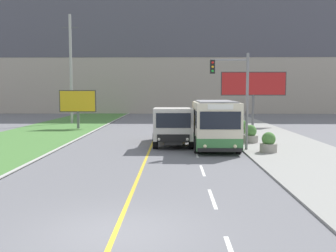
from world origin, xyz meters
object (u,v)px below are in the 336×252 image
Objects in this scene: traffic_light_mast at (236,89)px; city_bus at (215,125)px; utility_pole_far at (71,69)px; planter_round_near at (269,143)px; billboard_large at (253,85)px; planter_round_third at (243,129)px; dump_truck at (173,127)px; billboard_small at (78,102)px; planter_round_far at (234,124)px; planter_round_second at (250,135)px.

city_bus is at bearing 155.79° from traffic_light_mast.
utility_pole_far is 10.24× the size of planter_round_near.
billboard_large is 9.75m from planter_round_third.
dump_truck is 4.80m from traffic_light_mast.
traffic_light_mast is at bearing -46.86° from billboard_small.
planter_round_far is (5.41, 9.76, -0.66)m from dump_truck.
traffic_light_mast is at bearing -114.91° from planter_round_second.
billboard_small is (-11.53, 13.02, 1.00)m from city_bus.
city_bus is 4.57× the size of planter_round_far.
traffic_light_mast is at bearing -24.21° from city_bus.
billboard_large reaches higher than dump_truck.
dump_truck reaches higher than planter_round_near.
dump_truck reaches higher than planter_round_third.
utility_pole_far is at bearing 135.00° from planter_round_second.
planter_round_near is at bearing -89.97° from planter_round_far.
billboard_small is 3.02× the size of planter_round_second.
billboard_small is (-9.00, 11.63, 1.23)m from dump_truck.
city_bus is 11.55m from planter_round_far.
city_bus reaches higher than dump_truck.
billboard_small is 17.64m from planter_round_second.
dump_truck is 16.57m from billboard_large.
city_bus is 3.90m from planter_round_second.
planter_round_near is at bearing -98.32° from billboard_large.
planter_round_near is 0.95× the size of planter_round_second.
billboard_small is at bearing 133.14° from traffic_light_mast.
planter_round_second is at bearing -91.51° from planter_round_far.
planter_round_second is at bearing -92.92° from planter_round_third.
billboard_large is 5.62× the size of planter_round_near.
billboard_small is 20.55m from planter_round_near.
dump_truck is 7.77m from planter_round_third.
city_bus reaches higher than planter_round_far.
planter_round_near is (1.73, -0.98, -3.09)m from traffic_light_mast.
billboard_small reaches higher than dump_truck.
traffic_light_mast is 4.81× the size of planter_round_third.
traffic_light_mast is at bearing -27.39° from dump_truck.
dump_truck reaches higher than planter_round_far.
billboard_large is 17.70m from planter_round_near.
planter_round_third is (-0.01, 8.43, 0.02)m from planter_round_near.
planter_round_far is (-0.01, 12.65, 0.02)m from planter_round_near.
utility_pole_far is 2.04× the size of traffic_light_mast.
utility_pole_far is 26.98m from planter_round_near.
city_bus is 2.90m from dump_truck.
planter_round_third is at bearing -90.11° from planter_round_far.
dump_truck is at bearing -57.71° from utility_pole_far.
traffic_light_mast reaches higher than city_bus.
traffic_light_mast reaches higher than dump_truck.
dump_truck is at bearing -134.28° from planter_round_third.
planter_round_second reaches higher than planter_round_near.
dump_truck is 14.76m from billboard_small.
planter_round_near is 0.96× the size of planter_round_third.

